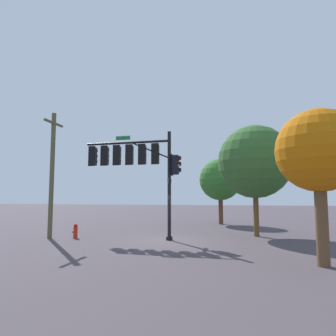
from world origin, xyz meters
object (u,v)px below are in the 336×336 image
at_px(utility_pole, 52,172).
at_px(tree_mid, 255,162).
at_px(fire_hydrant, 75,231).
at_px(tree_near, 318,152).
at_px(tree_far, 220,180).
at_px(signal_pole_assembly, 137,161).

relative_size(utility_pole, tree_mid, 1.08).
distance_m(fire_hydrant, tree_near, 13.31).
relative_size(tree_near, tree_mid, 0.82).
distance_m(tree_mid, tree_far, 7.62).
bearing_deg(tree_far, fire_hydrant, 49.98).
xyz_separation_m(utility_pole, tree_far, (-9.83, -10.26, 0.00)).
xyz_separation_m(fire_hydrant, tree_near, (-11.88, 4.77, 3.65)).
bearing_deg(tree_mid, tree_near, 100.55).
height_order(utility_pole, tree_near, utility_pole).
height_order(signal_pole_assembly, tree_mid, tree_mid).
xyz_separation_m(signal_pole_assembly, tree_near, (-8.35, 5.17, -0.46)).
bearing_deg(fire_hydrant, tree_near, 158.12).
xyz_separation_m(fire_hydrant, tree_mid, (-10.49, -2.68, 4.16)).
relative_size(signal_pole_assembly, tree_near, 1.09).
distance_m(tree_near, tree_far, 15.15).
distance_m(signal_pole_assembly, utility_pole, 5.08).
height_order(signal_pole_assembly, utility_pole, utility_pole).
bearing_deg(tree_near, fire_hydrant, -21.88).
bearing_deg(tree_far, signal_pole_assembly, 63.17).
height_order(signal_pole_assembly, tree_far, signal_pole_assembly).
bearing_deg(fire_hydrant, signal_pole_assembly, -173.49).
height_order(utility_pole, tree_mid, utility_pole).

